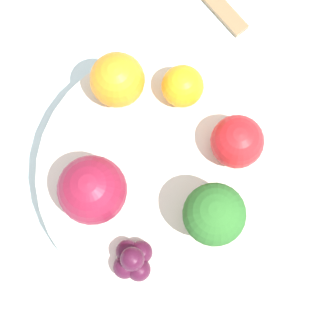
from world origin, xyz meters
TOP-DOWN VIEW (x-y plane):
  - ground_plane at (0.00, 0.00)m, footprint 6.00×6.00m
  - table_surface at (0.00, 0.00)m, footprint 1.20×1.20m
  - bowl at (0.00, 0.00)m, footprint 0.23×0.23m
  - broccoli at (-0.00, -0.06)m, footprint 0.05×0.05m
  - apple_red at (0.06, -0.02)m, footprint 0.04×0.04m
  - apple_green at (-0.06, 0.02)m, footprint 0.06×0.06m
  - orange_front at (0.05, 0.05)m, footprint 0.04×0.04m
  - orange_back at (0.01, 0.08)m, footprint 0.05×0.05m
  - grape_cluster at (-0.07, -0.04)m, footprint 0.04×0.04m
  - spoon at (0.15, 0.10)m, footprint 0.02×0.07m

SIDE VIEW (x-z plane):
  - ground_plane at x=0.00m, z-range 0.00..0.00m
  - table_surface at x=0.00m, z-range 0.00..0.02m
  - spoon at x=0.15m, z-range 0.02..0.03m
  - bowl at x=0.00m, z-range 0.02..0.05m
  - grape_cluster at x=-0.07m, z-range 0.05..0.08m
  - orange_front at x=0.05m, z-range 0.05..0.09m
  - apple_red at x=0.06m, z-range 0.05..0.10m
  - orange_back at x=0.01m, z-range 0.05..0.10m
  - apple_green at x=-0.06m, z-range 0.05..0.11m
  - broccoli at x=0.00m, z-range 0.06..0.12m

